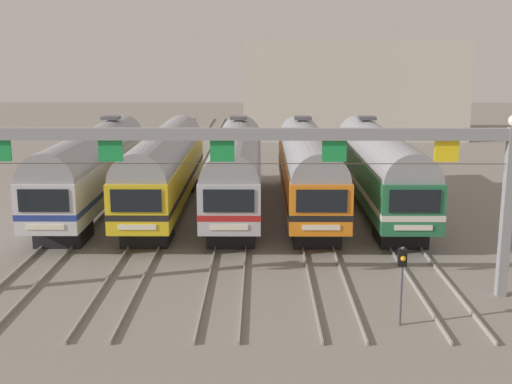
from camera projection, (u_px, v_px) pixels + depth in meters
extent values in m
plane|color=gray|center=(236.00, 211.00, 38.82)|extent=(160.00, 160.00, 0.00)
cube|color=gray|center=(137.00, 161.00, 55.48)|extent=(0.07, 70.00, 0.15)
cube|color=gray|center=(154.00, 161.00, 55.47)|extent=(0.07, 70.00, 0.15)
cube|color=gray|center=(186.00, 161.00, 55.45)|extent=(0.07, 70.00, 0.15)
cube|color=gray|center=(203.00, 161.00, 55.44)|extent=(0.07, 70.00, 0.15)
cube|color=gray|center=(235.00, 161.00, 55.42)|extent=(0.07, 70.00, 0.15)
cube|color=gray|center=(252.00, 161.00, 55.41)|extent=(0.07, 70.00, 0.15)
cube|color=gray|center=(284.00, 162.00, 55.39)|extent=(0.07, 70.00, 0.15)
cube|color=gray|center=(302.00, 162.00, 55.38)|extent=(0.07, 70.00, 0.15)
cube|color=gray|center=(334.00, 162.00, 55.36)|extent=(0.07, 70.00, 0.15)
cube|color=gray|center=(351.00, 162.00, 55.35)|extent=(0.07, 70.00, 0.15)
cube|color=silver|center=(94.00, 174.00, 38.40)|extent=(2.85, 18.00, 2.35)
cube|color=navy|center=(94.00, 180.00, 38.48)|extent=(2.88, 18.02, 0.28)
cylinder|color=gray|center=(93.00, 154.00, 38.16)|extent=(2.74, 17.64, 2.74)
cube|color=black|center=(43.00, 201.00, 29.49)|extent=(2.28, 0.06, 1.03)
cube|color=silver|center=(45.00, 227.00, 29.75)|extent=(1.71, 0.05, 0.24)
cube|color=black|center=(64.00, 231.00, 32.61)|extent=(2.28, 2.60, 1.05)
cube|color=black|center=(118.00, 181.00, 44.92)|extent=(2.28, 2.60, 1.05)
cube|color=#4C4C51|center=(111.00, 118.00, 42.75)|extent=(1.10, 1.10, 0.20)
cube|color=gold|center=(165.00, 174.00, 38.38)|extent=(2.85, 18.00, 2.35)
cube|color=black|center=(165.00, 180.00, 38.45)|extent=(2.88, 18.02, 0.28)
cylinder|color=gray|center=(164.00, 154.00, 38.13)|extent=(2.74, 17.64, 2.74)
cube|color=black|center=(136.00, 201.00, 29.46)|extent=(2.28, 0.06, 1.03)
cube|color=silver|center=(137.00, 227.00, 29.72)|extent=(1.71, 0.05, 0.24)
cube|color=black|center=(148.00, 231.00, 32.58)|extent=(2.28, 2.60, 1.05)
cube|color=black|center=(179.00, 181.00, 44.89)|extent=(2.28, 2.60, 1.05)
cube|color=#B2B5BA|center=(236.00, 174.00, 38.35)|extent=(2.85, 18.00, 2.35)
cube|color=#B21E1E|center=(236.00, 180.00, 38.42)|extent=(2.88, 18.02, 0.28)
cylinder|color=gray|center=(236.00, 154.00, 38.10)|extent=(2.74, 17.64, 2.74)
cube|color=black|center=(229.00, 201.00, 29.43)|extent=(2.28, 0.06, 1.03)
cube|color=silver|center=(229.00, 227.00, 29.69)|extent=(1.71, 0.05, 0.24)
cube|color=black|center=(232.00, 231.00, 32.55)|extent=(2.28, 2.60, 1.05)
cube|color=black|center=(240.00, 181.00, 44.86)|extent=(2.28, 2.60, 1.05)
cube|color=#4C4C51|center=(239.00, 118.00, 42.70)|extent=(1.10, 1.10, 0.20)
cube|color=orange|center=(307.00, 174.00, 38.32)|extent=(2.85, 18.00, 2.35)
cube|color=black|center=(307.00, 180.00, 38.39)|extent=(2.88, 18.02, 0.28)
cylinder|color=gray|center=(308.00, 154.00, 38.07)|extent=(2.74, 17.64, 2.74)
cube|color=black|center=(322.00, 201.00, 29.40)|extent=(2.28, 0.06, 1.03)
cube|color=silver|center=(321.00, 228.00, 29.66)|extent=(1.71, 0.05, 0.24)
cube|color=black|center=(316.00, 232.00, 32.52)|extent=(2.28, 2.60, 1.05)
cube|color=black|center=(301.00, 181.00, 44.84)|extent=(2.28, 2.60, 1.05)
cube|color=#4C4C51|center=(303.00, 118.00, 42.67)|extent=(1.10, 1.10, 0.20)
cube|color=#236B42|center=(379.00, 174.00, 38.29)|extent=(2.85, 18.00, 2.35)
cube|color=silver|center=(379.00, 180.00, 38.36)|extent=(2.88, 18.02, 0.28)
cylinder|color=gray|center=(380.00, 154.00, 38.04)|extent=(2.74, 17.64, 2.74)
cube|color=black|center=(415.00, 201.00, 29.38)|extent=(2.28, 0.06, 1.03)
cube|color=silver|center=(413.00, 228.00, 29.63)|extent=(1.71, 0.05, 0.24)
cube|color=black|center=(400.00, 232.00, 32.49)|extent=(2.28, 2.60, 1.05)
cube|color=black|center=(362.00, 181.00, 44.81)|extent=(2.28, 2.60, 1.05)
cube|color=#4C4C51|center=(367.00, 118.00, 42.64)|extent=(1.10, 1.10, 0.20)
cube|color=gray|center=(507.00, 214.00, 24.86)|extent=(0.36, 0.36, 6.50)
cube|color=gray|center=(222.00, 134.00, 24.30)|extent=(21.34, 0.32, 0.44)
cube|color=#198C3F|center=(111.00, 151.00, 24.46)|extent=(0.90, 0.08, 0.80)
cube|color=#198C3F|center=(222.00, 151.00, 24.43)|extent=(0.90, 0.08, 0.80)
cube|color=#198C3F|center=(334.00, 151.00, 24.40)|extent=(0.90, 0.08, 0.80)
cube|color=yellow|center=(447.00, 151.00, 24.38)|extent=(0.90, 0.08, 0.80)
cylinder|color=#3F382D|center=(222.00, 164.00, 24.53)|extent=(21.34, 0.03, 0.03)
cylinder|color=#59595E|center=(401.00, 287.00, 22.52)|extent=(0.12, 0.12, 2.79)
cube|color=black|center=(402.00, 257.00, 22.30)|extent=(0.28, 0.24, 0.60)
sphere|color=orange|center=(403.00, 259.00, 22.16)|extent=(0.18, 0.18, 0.18)
cube|color=beige|center=(351.00, 89.00, 70.99)|extent=(22.90, 10.00, 10.19)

